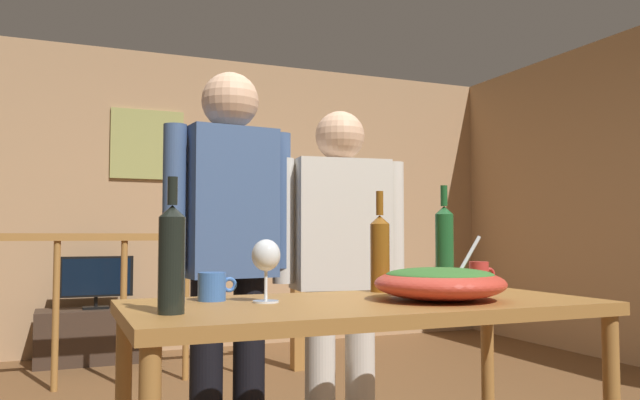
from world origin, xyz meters
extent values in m
cube|color=tan|center=(0.00, 3.16, 1.33)|extent=(6.16, 0.10, 2.65)
cube|color=#A0A257|center=(-0.42, 3.10, 1.82)|extent=(0.63, 0.03, 0.62)
cylinder|color=#9E6B33|center=(-1.13, 1.92, 0.49)|extent=(0.04, 0.04, 0.98)
cylinder|color=#9E6B33|center=(-0.71, 1.92, 0.49)|extent=(0.04, 0.04, 0.98)
cylinder|color=#9E6B33|center=(-0.28, 1.92, 0.49)|extent=(0.04, 0.04, 0.98)
cylinder|color=#9E6B33|center=(0.14, 1.92, 0.49)|extent=(0.04, 0.04, 0.98)
cylinder|color=#9E6B33|center=(0.57, 1.92, 0.49)|extent=(0.04, 0.04, 0.98)
cube|color=#9E6B33|center=(-1.13, 1.92, 1.00)|extent=(3.48, 0.07, 0.05)
cube|color=#9E6B33|center=(0.57, 1.92, 0.54)|extent=(0.10, 0.10, 1.08)
cube|color=#38281E|center=(-0.84, 2.81, 0.21)|extent=(0.90, 0.40, 0.42)
cube|color=black|center=(-0.84, 2.81, 0.43)|extent=(0.20, 0.12, 0.02)
cylinder|color=black|center=(-0.84, 2.81, 0.48)|extent=(0.03, 0.03, 0.08)
cube|color=black|center=(-0.84, 2.78, 0.69)|extent=(0.56, 0.06, 0.32)
cube|color=black|center=(-0.84, 2.76, 0.69)|extent=(0.52, 0.01, 0.29)
cube|color=#9E6B33|center=(-0.24, -0.82, 0.79)|extent=(1.45, 0.68, 0.04)
cylinder|color=#9E6B33|center=(0.45, -0.52, 0.39)|extent=(0.05, 0.05, 0.77)
ellipsoid|color=#CC3D2D|center=(-0.01, -0.89, 0.86)|extent=(0.41, 0.41, 0.10)
ellipsoid|color=#38702D|center=(-0.01, -0.89, 0.89)|extent=(0.34, 0.34, 0.05)
cylinder|color=silver|center=(0.07, -0.89, 0.91)|extent=(0.15, 0.01, 0.21)
cylinder|color=silver|center=(-0.54, -0.75, 0.82)|extent=(0.08, 0.08, 0.01)
cylinder|color=silver|center=(-0.54, -0.75, 0.87)|extent=(0.01, 0.01, 0.10)
ellipsoid|color=silver|center=(-0.54, -0.75, 0.96)|extent=(0.09, 0.09, 0.10)
cylinder|color=black|center=(-0.85, -0.92, 0.94)|extent=(0.07, 0.07, 0.25)
cone|color=black|center=(-0.85, -0.92, 1.08)|extent=(0.07, 0.07, 0.03)
cylinder|color=black|center=(-0.85, -0.92, 1.13)|extent=(0.03, 0.03, 0.07)
cylinder|color=brown|center=(-0.05, -0.56, 0.93)|extent=(0.07, 0.07, 0.24)
cone|color=brown|center=(-0.05, -0.56, 1.07)|extent=(0.07, 0.07, 0.03)
cylinder|color=brown|center=(-0.05, -0.56, 1.13)|extent=(0.03, 0.03, 0.09)
cylinder|color=#1E5628|center=(0.16, -0.66, 0.95)|extent=(0.07, 0.07, 0.28)
cone|color=#1E5628|center=(0.16, -0.66, 1.11)|extent=(0.07, 0.07, 0.03)
cylinder|color=#1E5628|center=(0.16, -0.66, 1.16)|extent=(0.03, 0.03, 0.07)
cylinder|color=#B7332D|center=(0.34, -0.62, 0.86)|extent=(0.07, 0.07, 0.10)
torus|color=#B7332D|center=(0.39, -0.62, 0.87)|extent=(0.05, 0.01, 0.05)
cylinder|color=#3866B2|center=(-0.68, -0.64, 0.86)|extent=(0.09, 0.09, 0.09)
torus|color=#3866B2|center=(-0.62, -0.64, 0.86)|extent=(0.05, 0.01, 0.05)
cylinder|color=black|center=(-0.40, -0.08, 0.42)|extent=(0.13, 0.13, 0.85)
cylinder|color=black|center=(-0.58, -0.10, 0.42)|extent=(0.13, 0.13, 0.85)
cube|color=#3D5684|center=(-0.49, -0.09, 1.15)|extent=(0.37, 0.26, 0.60)
cylinder|color=#3D5684|center=(-0.26, -0.06, 1.16)|extent=(0.09, 0.09, 0.57)
cylinder|color=#3D5684|center=(-0.71, -0.11, 1.16)|extent=(0.09, 0.09, 0.57)
sphere|color=#D8A884|center=(-0.49, -0.09, 1.56)|extent=(0.23, 0.23, 0.23)
cylinder|color=beige|center=(0.09, -0.10, 0.39)|extent=(0.13, 0.13, 0.79)
cylinder|color=beige|center=(-0.08, -0.08, 0.39)|extent=(0.13, 0.13, 0.79)
cube|color=beige|center=(0.01, -0.09, 1.06)|extent=(0.43, 0.26, 0.56)
cylinder|color=beige|center=(0.26, -0.12, 1.08)|extent=(0.09, 0.09, 0.53)
cylinder|color=beige|center=(-0.25, -0.06, 1.08)|extent=(0.09, 0.09, 0.53)
sphere|color=#D8A884|center=(0.01, -0.09, 1.45)|extent=(0.22, 0.22, 0.22)
camera|label=1|loc=(-1.12, -2.57, 1.02)|focal=35.23mm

